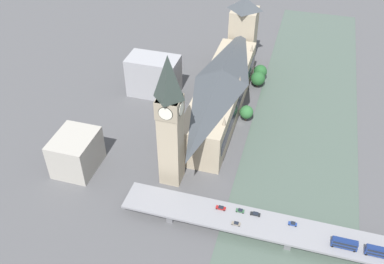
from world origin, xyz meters
name	(u,v)px	position (x,y,z in m)	size (l,w,h in m)	color
ground_plane	(241,124)	(0.00, 0.00, 0.00)	(600.00, 600.00, 0.00)	#4C4C4F
river_water	(303,135)	(-36.92, 0.00, 0.15)	(61.83, 360.00, 0.30)	#47564C
parliament_hall	(221,92)	(14.73, -8.00, 15.33)	(23.91, 108.42, 30.89)	tan
clock_tower	(170,121)	(25.51, 55.45, 37.79)	(11.66, 11.66, 72.25)	tan
victoria_tower	(243,31)	(14.78, -75.32, 24.33)	(18.22, 18.22, 52.65)	tan
road_bridge	(290,231)	(-36.92, 76.90, 4.69)	(155.67, 16.42, 5.74)	slate
double_decker_bus_lead	(380,252)	(-73.90, 80.39, 8.50)	(11.82, 2.51, 5.00)	navy
double_decker_bus_mid	(345,244)	(-59.66, 80.04, 8.40)	(10.86, 2.59, 4.82)	navy
car_northbound_lead	(236,224)	(-13.12, 80.67, 6.38)	(3.99, 1.77, 1.26)	slate
car_northbound_mid	(255,214)	(-20.53, 72.75, 6.42)	(4.65, 1.82, 1.35)	black
car_northbound_tail	(293,224)	(-37.59, 73.78, 6.48)	(3.89, 1.76, 1.50)	navy
car_southbound_lead	(221,208)	(-4.46, 73.68, 6.47)	(4.63, 1.88, 1.42)	maroon
car_southbound_mid	(240,211)	(-13.43, 72.72, 6.38)	(3.91, 1.90, 1.27)	#2D5638
city_block_west	(154,76)	(61.84, -17.76, 13.05)	(32.77, 18.70, 26.10)	#939399
city_block_center	(76,152)	(76.32, 61.05, 10.18)	(20.39, 24.91, 20.37)	#A39E93
tree_embankment_near	(258,78)	(-2.60, -44.08, 6.57)	(9.58, 9.58, 11.37)	brown
tree_embankment_mid	(246,112)	(-2.15, -4.24, 6.46)	(8.22, 8.22, 10.58)	brown
tree_embankment_far	(260,71)	(-2.83, -52.37, 7.27)	(9.11, 9.11, 11.84)	brown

